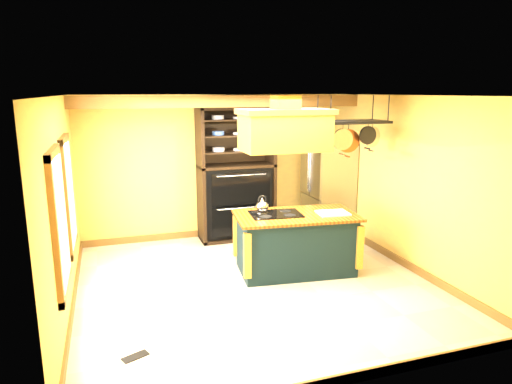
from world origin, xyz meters
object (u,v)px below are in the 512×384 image
kitchen_island (295,242)px  hutch (236,189)px  range_hood (285,128)px  refrigerator (328,191)px  pot_rack (352,129)px

kitchen_island → hutch: (-0.41, 1.93, 0.48)m
range_hood → refrigerator: size_ratio=0.75×
pot_rack → range_hood: bearing=-179.4°
kitchen_island → pot_rack: (0.91, 0.01, 1.73)m
refrigerator → hutch: 1.80m
kitchen_island → range_hood: (-0.20, -0.00, 1.76)m
range_hood → hutch: range_hood is taller
kitchen_island → range_hood: bearing=-173.6°
kitchen_island → pot_rack: size_ratio=1.68×
pot_rack → refrigerator: 2.12m
range_hood → hutch: size_ratio=0.53×
refrigerator → pot_rack: bearing=-105.6°
hutch → range_hood: bearing=-83.6°
kitchen_island → hutch: bearing=108.2°
pot_rack → hutch: (-1.32, 1.92, -1.25)m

